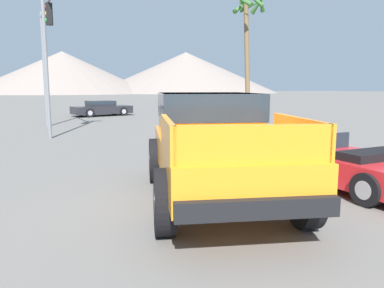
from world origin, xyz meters
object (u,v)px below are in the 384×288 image
Objects in this scene: orange_pickup_truck at (212,137)px; parked_car_dark at (102,108)px; palm_tree_tall at (249,26)px; red_convertible_car at (341,164)px; parked_car_white at (211,104)px; street_lamp_post at (44,21)px; traffic_light_main at (46,44)px.

parked_car_dark is at bearing 101.36° from orange_pickup_truck.
orange_pickup_truck is 21.50m from parked_car_dark.
palm_tree_tall reaches higher than orange_pickup_truck.
orange_pickup_truck is at bearing 170.42° from red_convertible_car.
street_lamp_post is at bearing -25.36° from parked_car_white.
parked_car_dark is (-0.32, 21.81, 0.14)m from red_convertible_car.
parked_car_dark is 12.80m from palm_tree_tall.
red_convertible_car is 0.97× the size of parked_car_white.
palm_tree_tall reaches higher than parked_car_dark.
parked_car_dark is 9.65m from traffic_light_main.
parked_car_white reaches higher than red_convertible_car.
traffic_light_main is (-14.71, -10.06, 3.58)m from parked_car_white.
parked_car_white is 0.59× the size of street_lamp_post.
parked_car_white is (10.40, 2.20, 0.01)m from parked_car_dark.
traffic_light_main is (-1.68, 13.48, 3.02)m from orange_pickup_truck.
palm_tree_tall is at bearing 108.46° from traffic_light_main.
traffic_light_main is at bearing 108.00° from red_convertible_car.
palm_tree_tall is at bearing 64.05° from parked_car_dark.
palm_tree_tall is at bearing 72.36° from orange_pickup_truck.
traffic_light_main is at bearing 84.36° from street_lamp_post.
red_convertible_car is 0.58× the size of street_lamp_post.
orange_pickup_truck is at bearing -18.52° from parked_car_dark.
traffic_light_main is (-4.31, -7.85, 3.59)m from parked_car_dark.
parked_car_white is at bearing 95.14° from palm_tree_tall.
orange_pickup_truck is 1.24× the size of red_convertible_car.
street_lamp_post is at bearing 119.80° from orange_pickup_truck.
red_convertible_car is at bearing -10.66° from parked_car_dark.
street_lamp_post is at bearing -33.84° from parked_car_dark.
parked_car_white is at bearing 90.45° from parked_car_dark.
street_lamp_post is 0.86× the size of palm_tree_tall.
orange_pickup_truck is at bearing 7.12° from traffic_light_main.
parked_car_dark is (2.62, 21.34, -0.57)m from orange_pickup_truck.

